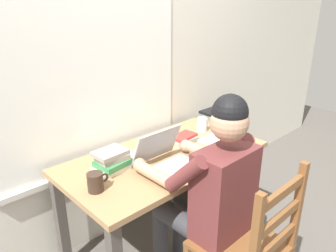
{
  "coord_description": "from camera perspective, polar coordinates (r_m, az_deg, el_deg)",
  "views": [
    {
      "loc": [
        -1.27,
        -1.37,
        1.66
      ],
      "look_at": [
        -0.02,
        -0.05,
        0.95
      ],
      "focal_mm": 34.54,
      "sensor_mm": 36.0,
      "label": 1
    }
  ],
  "objects": [
    {
      "name": "ground_plane",
      "position": [
        2.5,
        -0.46,
        -20.15
      ],
      "size": [
        8.0,
        8.0,
        0.0
      ],
      "primitive_type": "plane",
      "color": "#56514C"
    },
    {
      "name": "back_wall",
      "position": [
        2.23,
        -8.34,
        11.78
      ],
      "size": [
        6.0,
        0.08,
        2.6
      ],
      "color": "silver",
      "rests_on": "ground"
    },
    {
      "name": "desk",
      "position": [
        2.14,
        -0.51,
        -7.56
      ],
      "size": [
        1.33,
        0.7,
        0.73
      ],
      "color": "#9E7A51",
      "rests_on": "ground"
    },
    {
      "name": "seated_person",
      "position": [
        1.81,
        7.09,
        -11.07
      ],
      "size": [
        0.5,
        0.6,
        1.25
      ],
      "color": "brown",
      "rests_on": "ground"
    },
    {
      "name": "wooden_chair",
      "position": [
        1.82,
        13.99,
        -20.28
      ],
      "size": [
        0.42,
        0.42,
        0.95
      ],
      "color": "brown",
      "rests_on": "ground"
    },
    {
      "name": "laptop",
      "position": [
        1.92,
        -0.08,
        -5.95
      ],
      "size": [
        0.33,
        0.32,
        0.22
      ],
      "color": "#ADAFB2",
      "rests_on": "desk"
    },
    {
      "name": "computer_mouse",
      "position": [
        2.06,
        4.93,
        -5.1
      ],
      "size": [
        0.06,
        0.1,
        0.03
      ],
      "primitive_type": "ellipsoid",
      "color": "#ADAFB2",
      "rests_on": "desk"
    },
    {
      "name": "coffee_mug_white",
      "position": [
        2.46,
        6.04,
        0.28
      ],
      "size": [
        0.11,
        0.08,
        0.1
      ],
      "color": "white",
      "rests_on": "desk"
    },
    {
      "name": "coffee_mug_dark",
      "position": [
        1.74,
        -12.64,
        -9.62
      ],
      "size": [
        0.12,
        0.08,
        0.1
      ],
      "color": "#38281E",
      "rests_on": "desk"
    },
    {
      "name": "book_stack_main",
      "position": [
        1.91,
        -9.91,
        -6.1
      ],
      "size": [
        0.22,
        0.17,
        0.12
      ],
      "color": "white",
      "rests_on": "desk"
    },
    {
      "name": "book_stack_side",
      "position": [
        2.27,
        2.78,
        -2.22
      ],
      "size": [
        0.2,
        0.13,
        0.05
      ],
      "color": "gray",
      "rests_on": "desk"
    },
    {
      "name": "paper_pile_near_laptop",
      "position": [
        2.07,
        -7.47,
        -5.49
      ],
      "size": [
        0.29,
        0.26,
        0.01
      ],
      "primitive_type": "cube",
      "rotation": [
        0.0,
        0.0,
        -0.44
      ],
      "color": "silver",
      "rests_on": "desk"
    },
    {
      "name": "paper_pile_back_corner",
      "position": [
        2.32,
        8.6,
        -2.38
      ],
      "size": [
        0.24,
        0.21,
        0.01
      ],
      "primitive_type": "cube",
      "rotation": [
        0.0,
        0.0,
        0.13
      ],
      "color": "white",
      "rests_on": "desk"
    },
    {
      "name": "landscape_photo_print",
      "position": [
        2.26,
        10.89,
        -3.38
      ],
      "size": [
        0.15,
        0.12,
        0.0
      ],
      "primitive_type": "cube",
      "rotation": [
        0.0,
        0.0,
        0.26
      ],
      "color": "#C63D33",
      "rests_on": "desk"
    }
  ]
}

